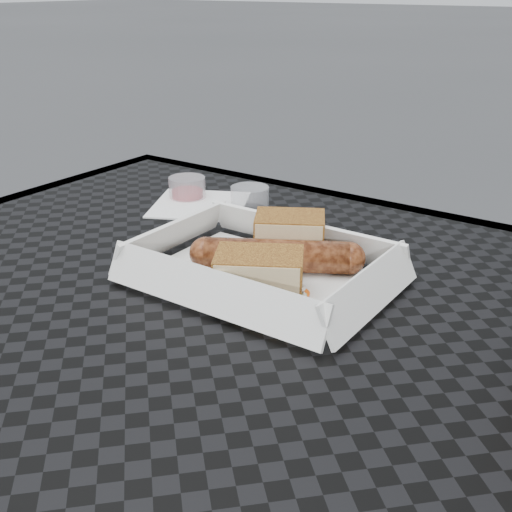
# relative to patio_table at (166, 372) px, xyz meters

# --- Properties ---
(patio_table) EXTENTS (0.80, 0.80, 0.74)m
(patio_table) POSITION_rel_patio_table_xyz_m (0.00, 0.00, 0.00)
(patio_table) COLOR black
(patio_table) RESTS_ON ground
(food_tray) EXTENTS (0.22, 0.15, 0.00)m
(food_tray) POSITION_rel_patio_table_xyz_m (0.05, 0.09, 0.08)
(food_tray) COLOR white
(food_tray) RESTS_ON patio_table
(bratwurst) EXTENTS (0.16, 0.10, 0.03)m
(bratwurst) POSITION_rel_patio_table_xyz_m (0.05, 0.11, 0.10)
(bratwurst) COLOR brown
(bratwurst) RESTS_ON food_tray
(bread_near) EXTENTS (0.09, 0.08, 0.05)m
(bread_near) POSITION_rel_patio_table_xyz_m (0.04, 0.16, 0.10)
(bread_near) COLOR olive
(bread_near) RESTS_ON food_tray
(bread_far) EXTENTS (0.10, 0.09, 0.04)m
(bread_far) POSITION_rel_patio_table_xyz_m (0.07, 0.06, 0.10)
(bread_far) COLOR olive
(bread_far) RESTS_ON food_tray
(veg_garnish) EXTENTS (0.03, 0.03, 0.00)m
(veg_garnish) POSITION_rel_patio_table_xyz_m (0.10, 0.06, 0.08)
(veg_garnish) COLOR #F4570A
(veg_garnish) RESTS_ON food_tray
(napkin) EXTENTS (0.16, 0.16, 0.00)m
(napkin) POSITION_rel_patio_table_xyz_m (-0.15, 0.24, 0.08)
(napkin) COLOR white
(napkin) RESTS_ON patio_table
(condiment_cup_sauce) EXTENTS (0.05, 0.05, 0.03)m
(condiment_cup_sauce) POSITION_rel_patio_table_xyz_m (-0.18, 0.25, 0.09)
(condiment_cup_sauce) COLOR maroon
(condiment_cup_sauce) RESTS_ON patio_table
(condiment_cup_empty) EXTENTS (0.05, 0.05, 0.03)m
(condiment_cup_empty) POSITION_rel_patio_table_xyz_m (-0.09, 0.27, 0.09)
(condiment_cup_empty) COLOR silver
(condiment_cup_empty) RESTS_ON patio_table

